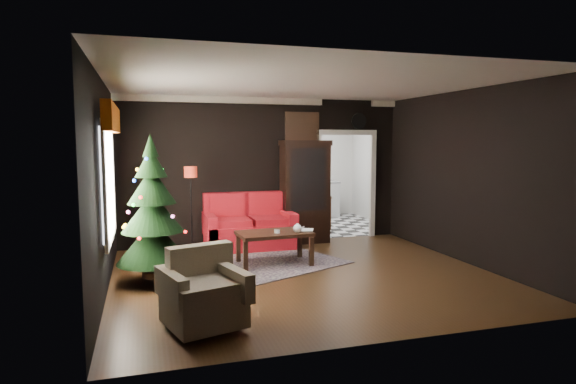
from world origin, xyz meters
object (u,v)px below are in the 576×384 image
object	(u,v)px
christmas_tree	(152,209)
wall_clock	(358,121)
armchair	(203,287)
loveseat	(249,221)
curio_cabinet	(305,194)
kitchen_table	(312,212)
floor_lamp	(191,207)
coffee_table	(274,248)
teapot	(297,228)

from	to	relation	value
christmas_tree	wall_clock	xyz separation A→B (m)	(4.10, 2.19, 1.33)
christmas_tree	wall_clock	world-z (taller)	wall_clock
armchair	loveseat	bearing A→B (deg)	54.29
curio_cabinet	christmas_tree	xyz separation A→B (m)	(-2.90, -2.01, 0.10)
loveseat	armchair	xyz separation A→B (m)	(-1.29, -3.72, -0.04)
armchair	kitchen_table	distance (m)	6.19
wall_clock	loveseat	bearing A→B (deg)	-170.34
curio_cabinet	armchair	size ratio (longest dim) A/B	2.42
floor_lamp	wall_clock	distance (m)	3.81
floor_lamp	christmas_tree	size ratio (longest dim) A/B	0.74
curio_cabinet	wall_clock	distance (m)	1.88
curio_cabinet	coffee_table	world-z (taller)	curio_cabinet
armchair	wall_clock	distance (m)	5.82
christmas_tree	floor_lamp	bearing A→B (deg)	66.90
teapot	wall_clock	bearing A→B (deg)	44.70
teapot	wall_clock	distance (m)	3.20
loveseat	armchair	bearing A→B (deg)	-109.12
coffee_table	loveseat	bearing A→B (deg)	95.75
armchair	coffee_table	world-z (taller)	armchair
loveseat	wall_clock	world-z (taller)	wall_clock
floor_lamp	teapot	xyz separation A→B (m)	(1.53, -1.26, -0.23)
loveseat	coffee_table	distance (m)	1.31
loveseat	wall_clock	distance (m)	3.04
coffee_table	kitchen_table	bearing A→B (deg)	60.29
coffee_table	teapot	xyz separation A→B (m)	(0.33, -0.19, 0.33)
curio_cabinet	kitchen_table	size ratio (longest dim) A/B	2.53
christmas_tree	wall_clock	bearing A→B (deg)	28.16
loveseat	teapot	size ratio (longest dim) A/B	10.78
christmas_tree	armchair	distance (m)	2.06
loveseat	wall_clock	bearing A→B (deg)	9.66
coffee_table	curio_cabinet	bearing A→B (deg)	55.73
armchair	coffee_table	size ratio (longest dim) A/B	0.68
armchair	coffee_table	distance (m)	2.83
wall_clock	teapot	bearing A→B (deg)	-135.30
floor_lamp	christmas_tree	world-z (taller)	christmas_tree
teapot	wall_clock	world-z (taller)	wall_clock
armchair	kitchen_table	xyz separation A→B (m)	(3.09, 5.37, -0.09)
floor_lamp	teapot	size ratio (longest dim) A/B	9.02
wall_clock	kitchen_table	world-z (taller)	wall_clock
christmas_tree	coffee_table	xyz separation A→B (m)	(1.88, 0.51, -0.78)
loveseat	kitchen_table	xyz separation A→B (m)	(1.80, 1.65, -0.12)
kitchen_table	christmas_tree	bearing A→B (deg)	-135.85
curio_cabinet	wall_clock	world-z (taller)	wall_clock
christmas_tree	kitchen_table	distance (m)	4.99
christmas_tree	teapot	bearing A→B (deg)	8.30
christmas_tree	armchair	bearing A→B (deg)	-76.58
loveseat	floor_lamp	xyz separation A→B (m)	(-1.07, -0.21, 0.33)
floor_lamp	armchair	world-z (taller)	floor_lamp
floor_lamp	loveseat	bearing A→B (deg)	11.07
coffee_table	teapot	size ratio (longest dim) A/B	7.29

